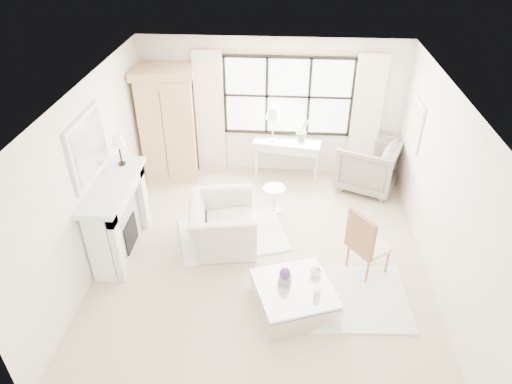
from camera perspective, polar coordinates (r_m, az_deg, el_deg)
floor at (r=7.32m, az=0.88°, el=-7.91°), size 5.50×5.50×0.00m
ceiling at (r=5.90m, az=1.10°, el=12.25°), size 5.50×5.50×0.00m
wall_back at (r=8.95m, az=1.99°, el=10.47°), size 5.00×0.00×5.00m
wall_front at (r=4.43m, az=-1.14°, el=-18.15°), size 5.00×0.00×5.00m
wall_left at (r=7.07m, az=-19.70°, el=1.78°), size 0.00×5.50×5.50m
wall_right at (r=6.87m, az=22.28°, el=0.21°), size 0.00×5.50×5.50m
window_pane at (r=8.84m, az=4.01°, el=11.84°), size 2.40×0.02×1.50m
window_frame at (r=8.83m, az=4.00°, el=11.82°), size 2.50×0.04×1.50m
curtain_rod at (r=8.50m, az=4.24°, el=17.16°), size 3.30×0.04×0.04m
curtain_left at (r=9.03m, az=-5.79°, el=9.71°), size 0.55×0.10×2.47m
curtain_right at (r=9.03m, az=13.58°, el=8.95°), size 0.55×0.10×2.47m
fireplace at (r=7.36m, az=-17.07°, el=-2.93°), size 0.58×1.66×1.26m
mirror_frame at (r=6.83m, az=-20.23°, el=5.28°), size 0.05×1.15×0.95m
mirror_glass at (r=6.82m, az=-20.00°, el=5.28°), size 0.02×1.00×0.80m
art_frame at (r=8.21m, az=19.37°, el=7.87°), size 0.04×0.62×0.82m
art_canvas at (r=8.20m, az=19.23°, el=7.88°), size 0.01×0.52×0.72m
mantel_lamp at (r=7.28m, az=-16.87°, el=6.02°), size 0.22×0.22×0.51m
armoire at (r=8.91m, az=-11.01°, el=8.26°), size 1.22×0.88×2.24m
console_table at (r=9.09m, az=3.81°, el=4.11°), size 1.36×0.65×0.80m
console_lamp at (r=8.67m, az=2.15°, el=9.73°), size 0.28×0.28×0.69m
orchid_plant at (r=8.81m, az=5.87°, el=7.67°), size 0.33×0.30×0.47m
side_table at (r=8.08m, az=2.28°, el=-0.51°), size 0.40×0.40×0.51m
rug_left at (r=7.70m, az=-2.94°, el=-5.37°), size 2.01×1.67×0.03m
rug_right at (r=6.76m, az=11.23°, el=-12.78°), size 1.76×1.36×0.03m
club_armchair at (r=7.35m, az=-4.21°, el=-3.97°), size 1.19×1.31×0.76m
wingback_chair at (r=8.97m, az=13.85°, el=3.34°), size 1.38×1.36×0.96m
french_chair at (r=7.04m, az=13.67°, el=-7.68°), size 0.67×0.67×1.08m
coffee_table at (r=6.43m, az=4.76°, el=-12.99°), size 1.28×1.28×0.38m
planter_box at (r=6.28m, az=3.58°, el=-10.97°), size 0.19×0.19×0.12m
planter_flowers at (r=6.19m, az=3.63°, el=-10.08°), size 0.15×0.15×0.15m
pillar_candle at (r=6.15m, az=7.61°, el=-12.45°), size 0.09×0.09×0.12m
coffee_vase at (r=6.43m, az=7.46°, el=-9.71°), size 0.16×0.16×0.16m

